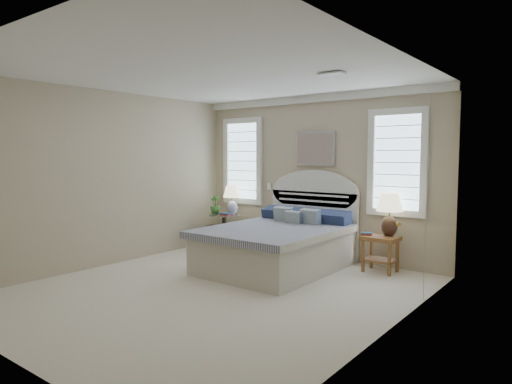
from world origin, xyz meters
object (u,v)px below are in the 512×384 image
object	(u,v)px
lamp_left	(232,196)
lamp_right	(390,210)
bed	(280,243)
side_table_left	(224,227)
nightstand_right	(380,246)
floor_pot	(219,238)

from	to	relation	value
lamp_left	lamp_right	world-z (taller)	lamp_left
lamp_right	bed	bearing A→B (deg)	-150.39
side_table_left	lamp_right	size ratio (longest dim) A/B	0.99
nightstand_right	lamp_left	size ratio (longest dim) A/B	0.99
floor_pot	bed	bearing A→B (deg)	-14.30
bed	side_table_left	bearing A→B (deg)	160.26
side_table_left	bed	bearing A→B (deg)	-19.74
floor_pot	lamp_right	distance (m)	3.10
side_table_left	nightstand_right	distance (m)	2.95
nightstand_right	lamp_left	bearing A→B (deg)	179.70
side_table_left	lamp_right	bearing A→B (deg)	3.71
bed	lamp_left	world-z (taller)	bed
bed	lamp_right	world-z (taller)	bed
bed	side_table_left	size ratio (longest dim) A/B	3.61
floor_pot	lamp_left	size ratio (longest dim) A/B	0.90
bed	nightstand_right	distance (m)	1.47
bed	floor_pot	xyz separation A→B (m)	(-1.61, 0.41, -0.17)
floor_pot	lamp_right	world-z (taller)	lamp_right
lamp_left	floor_pot	bearing A→B (deg)	-99.00
bed	lamp_left	size ratio (longest dim) A/B	4.23
bed	side_table_left	world-z (taller)	bed
nightstand_right	lamp_right	world-z (taller)	lamp_right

